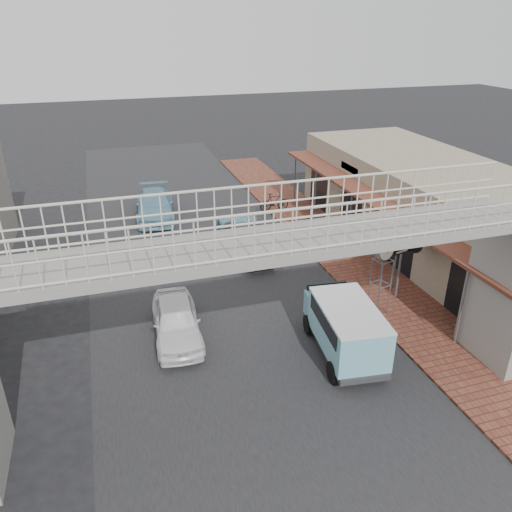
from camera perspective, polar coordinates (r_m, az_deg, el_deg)
ground at (r=18.00m, az=-2.22°, el=-8.58°), size 120.00×120.00×0.00m
road_strip at (r=18.00m, az=-2.22°, el=-8.56°), size 10.00×60.00×0.01m
sidewalk at (r=22.60m, az=11.77°, el=-1.45°), size 3.00×40.00×0.10m
shophouse_row at (r=24.97m, az=20.16°, el=5.02°), size 7.20×18.00×4.00m
footbridge at (r=13.07m, az=2.27°, el=-6.39°), size 16.40×2.40×6.34m
white_hatchback at (r=17.54m, az=-9.09°, el=-7.32°), size 1.82×4.00×1.33m
dark_sedan at (r=23.23m, az=-0.85°, el=1.58°), size 1.50×4.09×1.34m
angkot_curb at (r=24.95m, az=-1.47°, el=3.10°), size 1.99×4.23×1.17m
angkot_far at (r=28.46m, az=-11.49°, el=5.74°), size 2.51×5.09×1.42m
angkot_van at (r=16.46m, az=10.21°, el=-7.60°), size 2.17×4.04×1.90m
motorcycle_near at (r=26.20m, az=5.21°, el=3.91°), size 1.60×0.93×0.79m
motorcycle_far at (r=28.66m, az=2.11°, el=6.19°), size 1.75×0.52×1.05m
street_clock at (r=18.28m, az=14.41°, el=0.20°), size 0.75×0.67×2.91m
arrow_sign at (r=20.10m, az=17.86°, el=1.75°), size 1.72×1.13×2.85m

